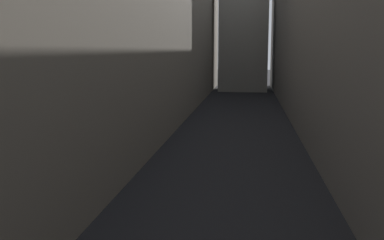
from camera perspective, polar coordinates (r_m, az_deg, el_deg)
The scene contains 1 object.
ground_plane at distance 40.46m, azimuth 5.46°, elevation -1.72°, with size 264.00×264.00×0.00m, color black.
Camera 1 is at (1.17, 8.25, 7.41)m, focal length 42.13 mm.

